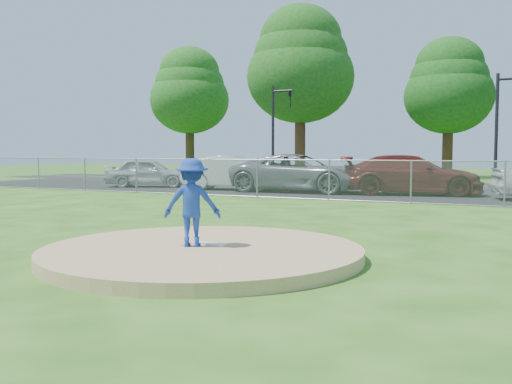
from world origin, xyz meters
TOP-DOWN VIEW (x-y plane):
  - ground at (0.00, 10.00)m, footprint 120.00×120.00m
  - pitchers_mound at (0.00, 0.00)m, footprint 5.40×5.40m
  - pitching_rubber at (0.00, 0.20)m, footprint 0.60×0.15m
  - chain_link_fence at (0.00, 12.00)m, footprint 40.00×0.06m
  - parking_lot at (0.00, 16.50)m, footprint 50.00×8.00m
  - street at (0.00, 24.00)m, footprint 60.00×7.00m
  - tree_far_left at (-22.00, 33.00)m, footprint 6.72×6.72m
  - tree_left at (-11.00, 31.00)m, footprint 7.84×7.84m
  - tree_center at (-1.00, 34.00)m, footprint 6.16×6.16m
  - traffic_signal_left at (-8.76, 22.00)m, footprint 1.28×0.20m
  - pitcher at (-0.19, -0.03)m, footprint 1.11×0.90m
  - traffic_cone at (-5.32, 15.47)m, footprint 0.33×0.33m
  - parked_car_silver at (-13.05, 15.58)m, footprint 4.69×3.41m
  - parked_car_white at (-7.99, 15.54)m, footprint 5.13×2.70m
  - parked_car_gray at (-4.71, 15.63)m, footprint 6.28×3.21m
  - parked_car_darkred at (0.15, 16.14)m, footprint 6.14×3.59m

SIDE VIEW (x-z plane):
  - ground at x=0.00m, z-range 0.00..0.00m
  - street at x=0.00m, z-range 0.00..0.01m
  - parking_lot at x=0.00m, z-range 0.00..0.01m
  - pitchers_mound at x=0.00m, z-range 0.00..0.20m
  - pitching_rubber at x=0.00m, z-range 0.20..0.24m
  - traffic_cone at x=-5.32m, z-range 0.01..0.66m
  - chain_link_fence at x=0.00m, z-range 0.00..1.50m
  - parked_car_silver at x=-13.05m, z-range 0.01..1.50m
  - parked_car_white at x=-7.99m, z-range 0.01..1.62m
  - parked_car_darkred at x=0.15m, z-range 0.01..1.68m
  - parked_car_gray at x=-4.71m, z-range 0.01..1.71m
  - pitcher at x=-0.19m, z-range 0.20..1.69m
  - traffic_signal_left at x=-8.76m, z-range 0.56..6.16m
  - tree_center at x=-1.00m, z-range 1.55..11.39m
  - tree_far_left at x=-22.00m, z-range 1.69..12.43m
  - tree_left at x=-11.00m, z-range 1.98..14.51m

